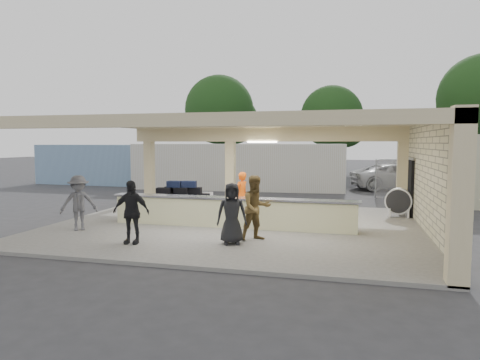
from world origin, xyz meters
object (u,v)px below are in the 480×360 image
(passenger_c, at_px, (79,203))
(passenger_b, at_px, (131,212))
(baggage_counter, at_px, (231,212))
(passenger_a, at_px, (256,208))
(baggage_handler, at_px, (241,195))
(container_white, at_px, (237,167))
(drum_fan, at_px, (399,201))
(container_blue, at_px, (111,165))
(car_dark, at_px, (406,175))
(passenger_d, at_px, (232,213))
(luggage_cart, at_px, (179,197))
(car_white_a, at_px, (399,177))

(passenger_c, bearing_deg, passenger_b, -63.78)
(baggage_counter, relative_size, passenger_a, 4.47)
(baggage_handler, distance_m, container_white, 10.70)
(passenger_c, bearing_deg, passenger_a, -37.55)
(drum_fan, height_order, container_blue, container_blue)
(baggage_counter, xyz_separation_m, car_dark, (7.20, 15.62, 0.20))
(baggage_counter, distance_m, baggage_handler, 1.65)
(passenger_c, xyz_separation_m, passenger_d, (5.15, -0.57, -0.03))
(passenger_c, relative_size, container_white, 0.14)
(passenger_b, bearing_deg, baggage_handler, 59.82)
(passenger_a, xyz_separation_m, container_blue, (-13.34, 14.41, 0.34))
(passenger_a, distance_m, passenger_d, 0.82)
(luggage_cart, xyz_separation_m, car_white_a, (9.13, 12.60, -0.02))
(luggage_cart, bearing_deg, baggage_handler, -2.54)
(passenger_d, bearing_deg, baggage_counter, 88.98)
(luggage_cart, height_order, car_dark, car_dark)
(baggage_handler, bearing_deg, car_white_a, 178.80)
(baggage_counter, distance_m, container_blue, 17.65)
(passenger_c, bearing_deg, container_white, 45.44)
(car_white_a, bearing_deg, passenger_d, 143.02)
(passenger_b, bearing_deg, car_white_a, 56.52)
(baggage_handler, xyz_separation_m, car_white_a, (6.70, 12.58, -0.16))
(car_white_a, bearing_deg, baggage_counter, 137.97)
(passenger_a, relative_size, passenger_d, 1.10)
(luggage_cart, height_order, drum_fan, luggage_cart)
(drum_fan, bearing_deg, car_white_a, 94.83)
(baggage_handler, xyz_separation_m, passenger_a, (1.26, -3.24, 0.07))
(passenger_c, bearing_deg, drum_fan, -11.03)
(drum_fan, relative_size, passenger_d, 0.64)
(baggage_counter, distance_m, drum_fan, 6.47)
(passenger_b, bearing_deg, baggage_counter, 48.25)
(drum_fan, distance_m, container_white, 11.99)
(passenger_b, bearing_deg, passenger_a, 14.53)
(drum_fan, relative_size, passenger_b, 0.62)
(passenger_d, bearing_deg, passenger_c, 156.48)
(passenger_b, relative_size, passenger_c, 1.00)
(passenger_b, bearing_deg, container_white, 86.96)
(passenger_d, bearing_deg, container_white, 87.03)
(car_dark, bearing_deg, passenger_d, 165.03)
(luggage_cart, relative_size, passenger_a, 1.26)
(baggage_handler, relative_size, container_blue, 0.16)
(baggage_handler, height_order, passenger_c, passenger_c)
(luggage_cart, bearing_deg, car_dark, 52.39)
(luggage_cart, distance_m, drum_fan, 8.20)
(car_white_a, relative_size, container_white, 0.43)
(container_white, bearing_deg, baggage_counter, -79.70)
(passenger_c, distance_m, passenger_d, 5.18)
(baggage_counter, xyz_separation_m, baggage_handler, (-0.07, 1.61, 0.36))
(passenger_c, distance_m, car_dark, 20.88)
(drum_fan, xyz_separation_m, baggage_handler, (-5.57, -1.81, 0.27))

